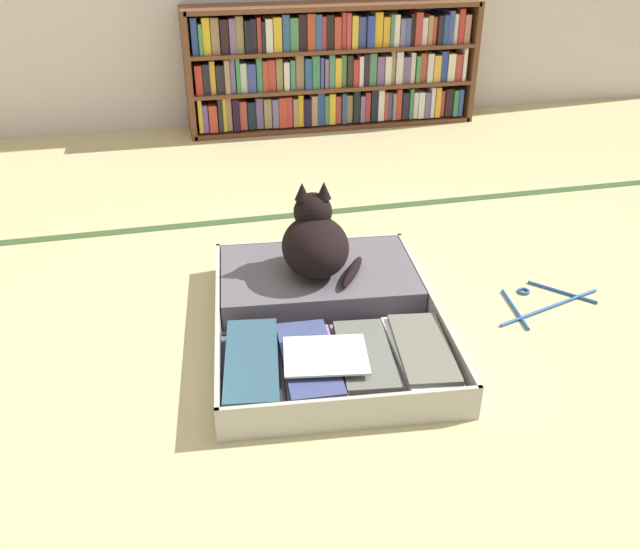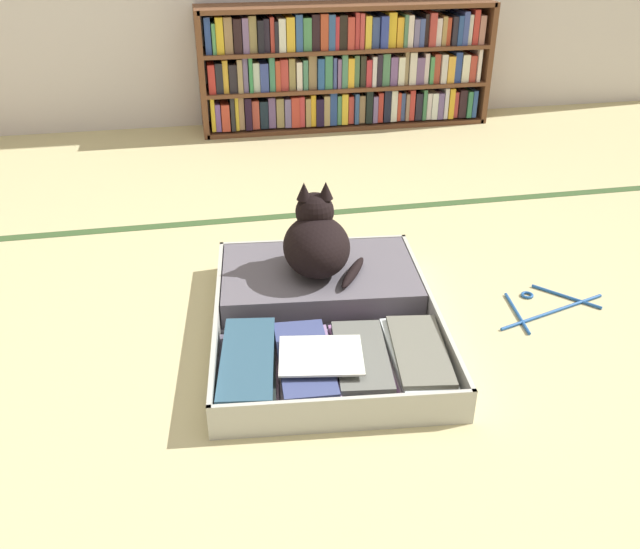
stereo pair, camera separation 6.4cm
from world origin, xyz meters
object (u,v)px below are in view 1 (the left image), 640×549
object	(u,v)px
black_cat	(315,241)
clothes_hanger	(541,302)
open_suitcase	(324,311)
bookshelf	(330,67)

from	to	relation	value
black_cat	clothes_hanger	world-z (taller)	black_cat
open_suitcase	clothes_hanger	size ratio (longest dim) A/B	2.29
black_cat	open_suitcase	bearing A→B (deg)	-93.05
open_suitcase	clothes_hanger	bearing A→B (deg)	-3.33
bookshelf	clothes_hanger	xyz separation A→B (m)	(0.20, -2.04, -0.32)
open_suitcase	black_cat	xyz separation A→B (m)	(0.01, 0.16, 0.16)
open_suitcase	black_cat	distance (m)	0.23
bookshelf	clothes_hanger	distance (m)	2.07
clothes_hanger	bookshelf	bearing A→B (deg)	95.57
open_suitcase	black_cat	bearing A→B (deg)	86.95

